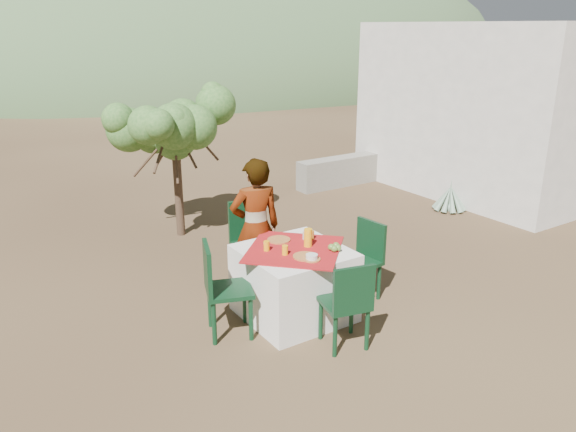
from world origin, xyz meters
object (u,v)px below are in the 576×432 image
Objects in this scene: person at (256,228)px; juice_pitcher at (308,238)px; chair_far at (251,238)px; chair_left at (221,286)px; chair_right at (364,256)px; chair_near at (348,302)px; shrub_tree at (177,133)px; guesthouse at (497,108)px; table at (294,283)px; agave at (450,199)px.

juice_pitcher is (0.22, -0.70, 0.06)m from person.
chair_far is 1.04× the size of chair_left.
chair_far is at bearing -24.06° from chair_left.
chair_far is 1.12× the size of chair_right.
chair_near is 0.89m from juice_pitcher.
juice_pitcher is at bearing 119.96° from person.
chair_near is (0.02, -1.79, -0.06)m from chair_far.
juice_pitcher is at bearing -87.30° from shrub_tree.
chair_right is 4.67× the size of juice_pitcher.
guesthouse is at bearing -140.09° from chair_near.
guesthouse is at bearing 20.75° from juice_pitcher.
guesthouse reaches higher than chair_far.
guesthouse is at bearing -7.71° from shrub_tree.
table is 0.50m from juice_pitcher.
shrub_tree reaches higher than agave.
table is at bearing -159.89° from guesthouse.
chair_right is (0.90, -0.06, 0.11)m from table.
agave is 0.14× the size of guesthouse.
shrub_tree is (-0.04, 3.83, 1.00)m from chair_near.
guesthouse is 6.28m from juice_pitcher.
chair_right is at bearing -156.13° from guesthouse.
table is 1.46× the size of chair_right.
shrub_tree is at bearing 3.57° from chair_left.
shrub_tree is (0.02, 3.01, 1.12)m from table.
chair_far is 2.24m from shrub_tree.
agave is at bearing 21.44° from juice_pitcher.
chair_left reaches higher than chair_near.
agave is (5.00, 1.50, -0.33)m from chair_left.
chair_left is at bearing -100.54° from chair_right.
agave is (4.16, -1.44, -1.30)m from shrub_tree.
chair_far is at bearing 97.00° from juice_pitcher.
guesthouse is 22.04× the size of juice_pitcher.
chair_right reaches higher than table.
juice_pitcher is at bearing -74.29° from chair_far.
person is 0.74m from juice_pitcher.
shrub_tree reaches higher than table.
juice_pitcher is (0.16, -0.02, 0.48)m from table.
chair_right is 3.35m from shrub_tree.
guesthouse is (5.11, 2.26, 1.01)m from chair_right.
agave is at bearing -53.88° from chair_left.
guesthouse is at bearing -153.43° from person.
person is 4.37m from agave.
guesthouse is (6.82, 2.13, 0.97)m from chair_left.
chair_far is 1.25m from chair_left.
person reaches higher than chair_near.
chair_far is 1.79m from chair_near.
agave is (4.13, 2.38, -0.30)m from chair_near.
guesthouse is at bearing 20.11° from table.
shrub_tree reaches higher than juice_pitcher.
table is 3.21m from shrub_tree.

